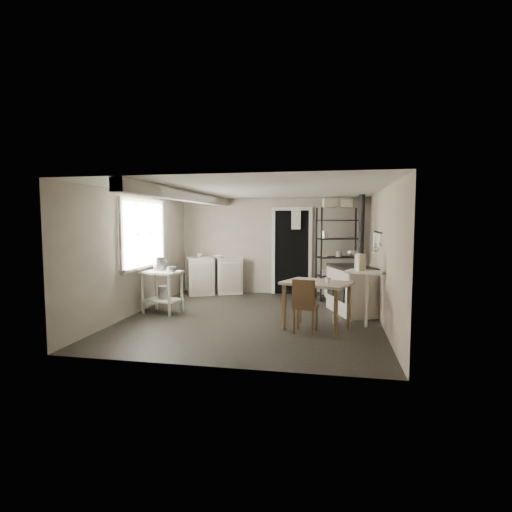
% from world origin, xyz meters
% --- Properties ---
extents(floor, '(5.00, 5.00, 0.00)m').
position_xyz_m(floor, '(0.00, 0.00, 0.00)').
color(floor, black).
rests_on(floor, ground).
extents(ceiling, '(5.00, 5.00, 0.00)m').
position_xyz_m(ceiling, '(0.00, 0.00, 2.30)').
color(ceiling, white).
rests_on(ceiling, wall_back).
extents(wall_back, '(4.50, 0.02, 2.30)m').
position_xyz_m(wall_back, '(0.00, 2.50, 1.15)').
color(wall_back, '#A39A8B').
rests_on(wall_back, ground).
extents(wall_front, '(4.50, 0.02, 2.30)m').
position_xyz_m(wall_front, '(0.00, -2.50, 1.15)').
color(wall_front, '#A39A8B').
rests_on(wall_front, ground).
extents(wall_left, '(0.02, 5.00, 2.30)m').
position_xyz_m(wall_left, '(-2.25, 0.00, 1.15)').
color(wall_left, '#A39A8B').
rests_on(wall_left, ground).
extents(wall_right, '(0.02, 5.00, 2.30)m').
position_xyz_m(wall_right, '(2.25, 0.00, 1.15)').
color(wall_right, '#A39A8B').
rests_on(wall_right, ground).
extents(window, '(0.12, 1.76, 1.28)m').
position_xyz_m(window, '(-2.22, 0.20, 1.50)').
color(window, silver).
rests_on(window, wall_left).
extents(doorway, '(0.96, 0.10, 2.08)m').
position_xyz_m(doorway, '(0.45, 2.47, 1.00)').
color(doorway, silver).
rests_on(doorway, ground).
extents(ceiling_beam, '(0.18, 5.00, 0.18)m').
position_xyz_m(ceiling_beam, '(-1.20, 0.00, 2.20)').
color(ceiling_beam, silver).
rests_on(ceiling_beam, ceiling).
extents(wallpaper_panel, '(0.01, 5.00, 2.30)m').
position_xyz_m(wallpaper_panel, '(2.24, 0.00, 1.15)').
color(wallpaper_panel, '#C3B29E').
rests_on(wallpaper_panel, wall_right).
extents(utensil_rail, '(0.06, 1.20, 0.44)m').
position_xyz_m(utensil_rail, '(2.19, 0.60, 1.55)').
color(utensil_rail, silver).
rests_on(utensil_rail, wall_right).
extents(prep_table, '(0.80, 0.64, 0.80)m').
position_xyz_m(prep_table, '(-1.77, 0.05, 0.40)').
color(prep_table, silver).
rests_on(prep_table, ground).
extents(stockpot, '(0.31, 0.31, 0.25)m').
position_xyz_m(stockpot, '(-1.87, 0.15, 0.94)').
color(stockpot, silver).
rests_on(stockpot, prep_table).
extents(saucepan, '(0.22, 0.22, 0.10)m').
position_xyz_m(saucepan, '(-1.56, 0.01, 0.85)').
color(saucepan, silver).
rests_on(saucepan, prep_table).
extents(bucket, '(0.31, 0.31, 0.26)m').
position_xyz_m(bucket, '(-1.75, 0.10, 0.39)').
color(bucket, silver).
rests_on(bucket, prep_table).
extents(base_cabinets, '(1.46, 1.09, 0.88)m').
position_xyz_m(base_cabinets, '(-1.37, 2.18, 0.46)').
color(base_cabinets, beige).
rests_on(base_cabinets, ground).
extents(mixing_bowl, '(0.39, 0.39, 0.07)m').
position_xyz_m(mixing_bowl, '(-1.26, 2.09, 0.96)').
color(mixing_bowl, white).
rests_on(mixing_bowl, base_cabinets).
extents(counter_cup, '(0.14, 0.14, 0.10)m').
position_xyz_m(counter_cup, '(-1.71, 2.07, 0.97)').
color(counter_cup, white).
rests_on(counter_cup, base_cabinets).
extents(shelf_rack, '(1.04, 0.70, 2.05)m').
position_xyz_m(shelf_rack, '(1.54, 2.05, 0.95)').
color(shelf_rack, black).
rests_on(shelf_rack, ground).
extents(shelf_jar, '(0.10, 0.10, 0.19)m').
position_xyz_m(shelf_jar, '(1.26, 2.09, 1.37)').
color(shelf_jar, white).
rests_on(shelf_jar, shelf_rack).
extents(storage_box_a, '(0.35, 0.32, 0.20)m').
position_xyz_m(storage_box_a, '(1.33, 2.11, 2.01)').
color(storage_box_a, beige).
rests_on(storage_box_a, shelf_rack).
extents(storage_box_b, '(0.26, 0.25, 0.17)m').
position_xyz_m(storage_box_b, '(1.69, 2.01, 1.99)').
color(storage_box_b, beige).
rests_on(storage_box_b, shelf_rack).
extents(stove, '(1.00, 1.29, 0.89)m').
position_xyz_m(stove, '(1.78, 0.73, 0.44)').
color(stove, beige).
rests_on(stove, ground).
extents(stovepipe, '(0.14, 0.14, 1.52)m').
position_xyz_m(stovepipe, '(1.96, 1.20, 1.59)').
color(stovepipe, black).
rests_on(stovepipe, stove).
extents(side_ledge, '(0.69, 0.54, 0.94)m').
position_xyz_m(side_ledge, '(1.95, -0.28, 0.43)').
color(side_ledge, silver).
rests_on(side_ledge, ground).
extents(oats_box, '(0.17, 0.21, 0.28)m').
position_xyz_m(oats_box, '(1.85, -0.29, 1.01)').
color(oats_box, beige).
rests_on(oats_box, side_ledge).
extents(work_table, '(1.22, 1.04, 0.78)m').
position_xyz_m(work_table, '(1.16, -0.57, 0.38)').
color(work_table, beige).
rests_on(work_table, ground).
extents(table_cup, '(0.11, 0.11, 0.09)m').
position_xyz_m(table_cup, '(1.34, -0.65, 0.80)').
color(table_cup, white).
rests_on(table_cup, work_table).
extents(chair, '(0.40, 0.42, 0.86)m').
position_xyz_m(chair, '(1.00, -0.76, 0.48)').
color(chair, brown).
rests_on(chair, ground).
extents(flour_sack, '(0.46, 0.44, 0.44)m').
position_xyz_m(flour_sack, '(1.42, 1.72, 0.24)').
color(flour_sack, beige).
rests_on(flour_sack, ground).
extents(floor_crock, '(0.14, 0.14, 0.15)m').
position_xyz_m(floor_crock, '(1.49, -0.13, 0.07)').
color(floor_crock, white).
rests_on(floor_crock, ground).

